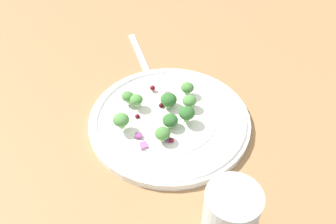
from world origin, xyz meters
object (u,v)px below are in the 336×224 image
Objects in this scene: plate at (168,120)px; broccoli_floret_1 at (163,134)px; fork at (144,63)px; broccoli_floret_0 at (187,88)px; broccoli_floret_2 at (167,101)px; water_glass at (230,217)px.

broccoli_floret_1 reaches higher than plate.
plate is 16.65cm from fork.
plate is 6.76cm from broccoli_floret_0.
broccoli_floret_2 is 0.15× the size of fork.
plate is 10.91× the size of broccoli_floret_1.
plate is at bearing 91.11° from broccoli_floret_2.
fork is (2.84, -21.03, -2.66)cm from broccoli_floret_1.
broccoli_floret_2 reaches higher than plate.
plate is 3.17cm from broccoli_floret_2.
plate is at bearing -102.33° from broccoli_floret_1.
water_glass reaches higher than plate.
fork is at bearing -74.19° from water_glass.
broccoli_floret_2 is at bearing 105.68° from fork.
plate is 2.89× the size of water_glass.
water_glass is at bearing 115.91° from broccoli_floret_1.
broccoli_floret_0 is 0.12× the size of fork.
broccoli_floret_0 is 11.16cm from broccoli_floret_1.
plate is at bearing 103.56° from fork.
broccoli_floret_0 is at bearing -114.63° from broccoli_floret_1.
water_glass is (-10.30, 36.39, 4.31)cm from fork.
broccoli_floret_0 is 0.25× the size of water_glass.
water_glass is (-6.40, 20.21, 3.70)cm from plate.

